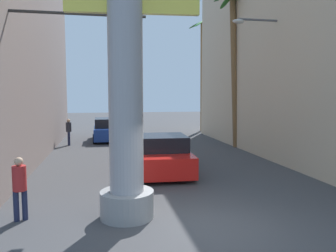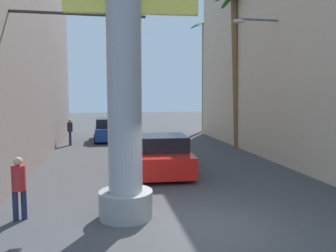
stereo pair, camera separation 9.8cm
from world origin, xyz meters
TOP-DOWN VIEW (x-y plane):
  - ground_plane at (0.00, 10.00)m, footprint 85.80×85.80m
  - neon_sign_pole at (-1.83, 1.19)m, footprint 3.74×1.41m
  - street_lamp at (5.28, 7.00)m, footprint 2.38×0.28m
  - traffic_light_mast at (-4.21, 4.34)m, footprint 4.82×0.32m
  - car_lead at (-0.04, 6.11)m, footprint 2.31×4.84m
  - car_far at (-2.15, 16.10)m, footprint 2.04×4.25m
  - palm_tree_mid_right at (5.38, 11.69)m, footprint 2.42×2.31m
  - palm_tree_far_right at (6.16, 20.70)m, footprint 2.51×2.60m
  - pedestrian_curb_left at (-4.52, 1.48)m, footprint 0.43×0.43m
  - pedestrian_far_left at (-4.60, 14.20)m, footprint 0.40×0.40m

SIDE VIEW (x-z plane):
  - ground_plane at x=0.00m, z-range 0.00..0.00m
  - car_lead at x=-0.04m, z-range -0.08..1.48m
  - car_far at x=-2.15m, z-range -0.04..1.52m
  - pedestrian_curb_left at x=-4.52m, z-range 0.13..1.77m
  - pedestrian_far_left at x=-4.60m, z-range 0.14..1.83m
  - street_lamp at x=5.28m, z-range 0.73..7.47m
  - traffic_light_mast at x=-4.21m, z-range 1.20..7.19m
  - neon_sign_pole at x=-1.83m, z-range -0.51..10.58m
  - palm_tree_mid_right at x=5.38m, z-range 0.86..10.08m
  - palm_tree_far_right at x=6.16m, z-range 0.90..10.51m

